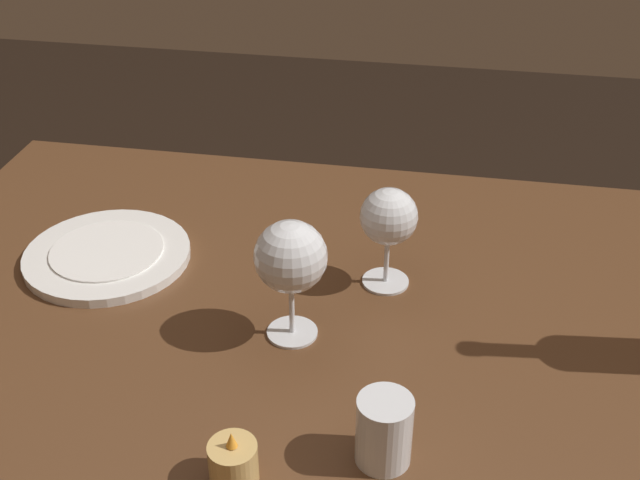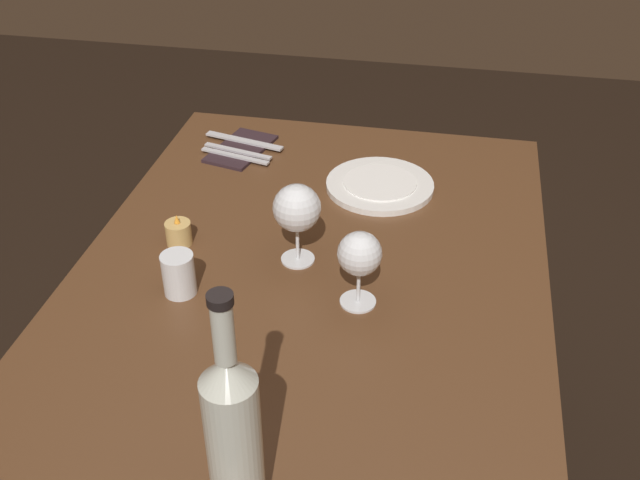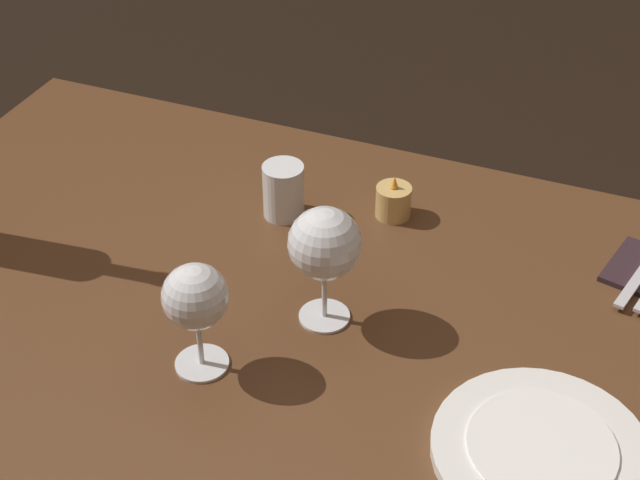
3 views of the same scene
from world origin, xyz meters
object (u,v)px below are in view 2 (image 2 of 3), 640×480
wine_glass_left (360,255)px  fork_outer (235,156)px  dinner_plate (380,185)px  fork_inner (238,151)px  table_knife (244,141)px  water_tumbler (179,276)px  votive_candle (179,234)px  wine_glass_right (297,209)px  folded_napkin (241,149)px  wine_bottle (233,436)px

wine_glass_left → fork_outer: 0.61m
dinner_plate → fork_outer: 0.36m
wine_glass_left → fork_inner: size_ratio=0.83×
table_knife → fork_inner: bearing=180.0°
water_tumbler → votive_candle: size_ratio=1.22×
wine_glass_right → wine_glass_left: bearing=-128.2°
folded_napkin → table_knife: table_knife is taller
wine_glass_left → water_tumbler: 0.33m
water_tumbler → fork_outer: 0.51m
fork_outer → table_knife: size_ratio=0.85×
fork_outer → wine_glass_right: bearing=-147.3°
wine_bottle → fork_outer: size_ratio=2.05×
votive_candle → folded_napkin: votive_candle is taller
wine_bottle → folded_napkin: (0.98, 0.28, -0.14)m
dinner_plate → fork_outer: dinner_plate is taller
votive_candle → wine_glass_right: bearing=-92.3°
fork_outer → water_tumbler: bearing=-174.8°
wine_glass_left → folded_napkin: size_ratio=0.71×
folded_napkin → fork_inner: fork_inner is taller
folded_napkin → dinner_plate: bearing=-107.7°
water_tumbler → fork_outer: (0.51, 0.05, -0.03)m
water_tumbler → fork_inner: (0.53, 0.05, -0.03)m
fork_inner → wine_bottle: bearing=-163.5°
votive_candle → table_knife: 0.44m
fork_outer → table_knife: bearing=0.0°
wine_glass_right → votive_candle: 0.26m
votive_candle → fork_inner: (0.38, -0.01, -0.01)m
votive_candle → folded_napkin: 0.41m
wine_glass_left → votive_candle: wine_glass_left is taller
wine_bottle → fork_inner: wine_bottle is taller
wine_glass_left → dinner_plate: bearing=1.8°
wine_glass_left → water_tumbler: size_ratio=1.81×
wine_bottle → water_tumbler: bearing=29.2°
wine_glass_right → water_tumbler: 0.25m
wine_glass_left → water_tumbler: (-0.03, 0.32, -0.07)m
folded_napkin → fork_inner: 0.03m
table_knife → water_tumbler: bearing=-175.5°
fork_inner → fork_outer: 0.03m
water_tumbler → wine_bottle: bearing=-150.8°
folded_napkin → fork_outer: (-0.05, 0.00, 0.01)m
dinner_plate → folded_napkin: 0.38m
folded_napkin → table_knife: 0.03m
votive_candle → table_knife: votive_candle is taller
dinner_plate → folded_napkin: dinner_plate is taller
wine_glass_left → table_knife: wine_glass_left is taller
wine_bottle → votive_candle: bearing=27.1°
wine_glass_right → votive_candle: bearing=87.7°
folded_napkin → table_knife: bearing=0.0°
wine_bottle → water_tumbler: (0.42, 0.24, -0.11)m
table_knife → fork_outer: bearing=180.0°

